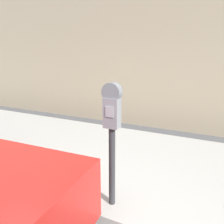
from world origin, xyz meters
TOP-DOWN VIEW (x-y plane):
  - sidewalk at (0.00, 2.20)m, footprint 24.00×2.80m
  - building_facade at (0.00, 4.48)m, footprint 24.00×0.30m
  - parking_meter at (0.55, 1.05)m, footprint 0.20×0.13m

SIDE VIEW (x-z plane):
  - sidewalk at x=0.00m, z-range 0.00..0.13m
  - parking_meter at x=0.55m, z-range 0.37..1.78m
  - building_facade at x=0.00m, z-range 0.00..4.85m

